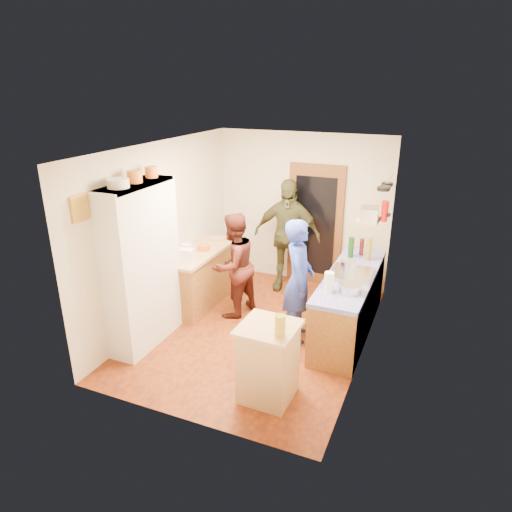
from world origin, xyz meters
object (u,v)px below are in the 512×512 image
Objects in this scene: island_base at (268,364)px; person_hob at (301,282)px; person_left at (237,265)px; person_back at (288,236)px; right_counter_base at (349,305)px; hutch_body at (142,266)px.

person_hob is at bearing 92.78° from island_base.
person_left is 1.25m from person_back.
person_back is (-1.30, 1.05, 0.53)m from right_counter_base.
person_hob reaches higher than island_base.
hutch_body reaches higher than person_hob.
right_counter_base is 1.73m from person_left.
person_back is (-0.78, 2.85, 0.52)m from island_base.
hutch_body reaches higher than island_base.
person_back is at bearing 140.98° from right_counter_base.
hutch_body is 1.00× the size of right_counter_base.
right_counter_base is 1.28× the size of person_hob.
right_counter_base is at bearing 114.23° from person_left.
person_hob is at bearing 24.19° from hutch_body.
person_left is at bearing -175.77° from right_counter_base.
person_hob is 1.07× the size of person_left.
person_left is at bearing 57.64° from person_hob.
person_hob is at bearing -70.92° from person_back.
person_back reaches higher than island_base.
right_counter_base is 1.76m from person_back.
person_back is at bearing 105.29° from island_base.
person_left is (0.82, 1.18, -0.30)m from hutch_body.
island_base is 0.45× the size of person_back.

